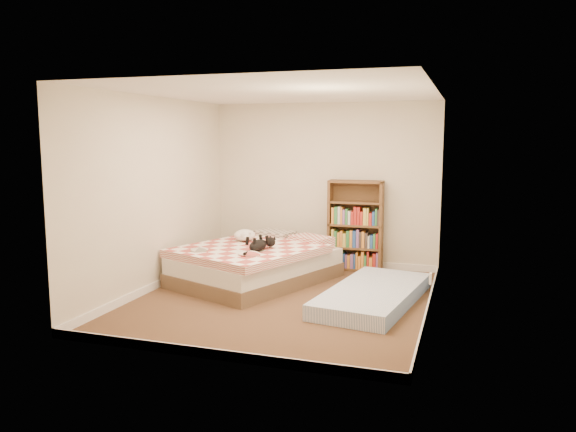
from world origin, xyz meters
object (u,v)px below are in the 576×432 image
(bed, at_px, (257,263))
(black_cat, at_px, (259,245))
(floor_mattress, at_px, (373,295))
(bookshelf, at_px, (355,236))
(white_dog, at_px, (245,235))

(bed, height_order, black_cat, black_cat)
(floor_mattress, bearing_deg, bookshelf, 117.27)
(bed, distance_m, bookshelf, 1.62)
(floor_mattress, height_order, white_dog, white_dog)
(black_cat, relative_size, white_dog, 1.76)
(white_dog, bearing_deg, bookshelf, 48.22)
(black_cat, bearing_deg, floor_mattress, 17.35)
(bed, xyz_separation_m, black_cat, (0.16, -0.32, 0.32))
(bed, bearing_deg, bookshelf, 65.29)
(bed, relative_size, white_dog, 6.16)
(floor_mattress, distance_m, black_cat, 1.63)
(bookshelf, distance_m, white_dog, 1.68)
(bed, xyz_separation_m, bookshelf, (1.16, 1.11, 0.25))
(bed, xyz_separation_m, floor_mattress, (1.70, -0.53, -0.17))
(bed, bearing_deg, white_dog, 161.39)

